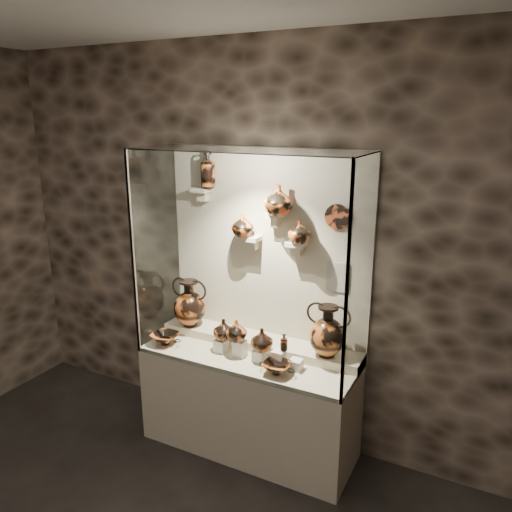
{
  "coord_description": "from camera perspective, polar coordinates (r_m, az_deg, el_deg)",
  "views": [
    {
      "loc": [
        1.66,
        -0.93,
        2.64
      ],
      "look_at": [
        0.06,
        2.18,
        1.64
      ],
      "focal_mm": 35.0,
      "sensor_mm": 36.0,
      "label": 1
    }
  ],
  "objects": [
    {
      "name": "front_tier",
      "position": [
        3.97,
        -0.84,
        -11.37
      ],
      "size": [
        1.68,
        0.58,
        0.03
      ],
      "primitive_type": "cube",
      "color": "beige",
      "rests_on": "plinth"
    },
    {
      "name": "wall_back",
      "position": [
        3.95,
        1.29,
        0.72
      ],
      "size": [
        5.0,
        0.02,
        3.2
      ],
      "primitive_type": "cube",
      "color": "black",
      "rests_on": "ground"
    },
    {
      "name": "jug_c",
      "position": [
        3.79,
        0.69,
        -9.53
      ],
      "size": [
        0.18,
        0.18,
        0.18
      ],
      "primitive_type": "imported",
      "rotation": [
        0.0,
        0.0,
        -0.04
      ],
      "color": "#AB5420",
      "rests_on": "pedestal_c"
    },
    {
      "name": "pedestal_b",
      "position": [
        3.92,
        -1.85,
        -10.48
      ],
      "size": [
        0.09,
        0.09,
        0.13
      ],
      "primitive_type": "cube",
      "color": "silver",
      "rests_on": "front_tier"
    },
    {
      "name": "ovoid_vase_a",
      "position": [
        3.87,
        -1.55,
        3.56
      ],
      "size": [
        0.22,
        0.22,
        0.18
      ],
      "primitive_type": "imported",
      "rotation": [
        0.0,
        0.0,
        -0.31
      ],
      "color": "#C35322",
      "rests_on": "bracket_ca"
    },
    {
      "name": "frame_post_left",
      "position": [
        3.91,
        -13.86,
        0.09
      ],
      "size": [
        0.02,
        0.02,
        1.6
      ],
      "primitive_type": "cube",
      "color": "gray",
      "rests_on": "plinth"
    },
    {
      "name": "ovoid_vase_b",
      "position": [
        3.67,
        2.59,
        6.41
      ],
      "size": [
        0.25,
        0.25,
        0.23
      ],
      "primitive_type": "imported",
      "rotation": [
        0.0,
        0.0,
        -0.18
      ],
      "color": "#C35322",
      "rests_on": "bracket_cb"
    },
    {
      "name": "pedestal_c",
      "position": [
        3.86,
        0.41,
        -11.26
      ],
      "size": [
        0.09,
        0.09,
        0.09
      ],
      "primitive_type": "cube",
      "color": "silver",
      "rests_on": "front_tier"
    },
    {
      "name": "glass_left",
      "position": [
        4.13,
        -11.32,
        1.08
      ],
      "size": [
        0.01,
        0.6,
        1.6
      ],
      "primitive_type": "cube",
      "color": "white",
      "rests_on": "plinth"
    },
    {
      "name": "amphora_left",
      "position": [
        4.25,
        -7.59,
        -5.34
      ],
      "size": [
        0.39,
        0.39,
        0.41
      ],
      "primitive_type": null,
      "rotation": [
        0.0,
        0.0,
        -0.25
      ],
      "color": "#AB5420",
      "rests_on": "rear_tier"
    },
    {
      "name": "bracket_cc",
      "position": [
        3.74,
        4.62,
        1.39
      ],
      "size": [
        0.14,
        0.12,
        0.04
      ],
      "primitive_type": "cube",
      "color": "beige",
      "rests_on": "back_panel"
    },
    {
      "name": "glass_right",
      "position": [
        3.38,
        11.89,
        -2.29
      ],
      "size": [
        0.01,
        0.6,
        1.6
      ],
      "primitive_type": "cube",
      "color": "white",
      "rests_on": "plinth"
    },
    {
      "name": "jug_b",
      "position": [
        3.85,
        -2.23,
        -8.49
      ],
      "size": [
        0.17,
        0.17,
        0.17
      ],
      "primitive_type": "imported",
      "rotation": [
        0.0,
        0.0,
        -0.03
      ],
      "color": "#C35322",
      "rests_on": "pedestal_b"
    },
    {
      "name": "glass_top",
      "position": [
        3.53,
        -0.95,
        12.03
      ],
      "size": [
        1.7,
        0.6,
        0.01
      ],
      "primitive_type": "cube",
      "color": "white",
      "rests_on": "back_panel"
    },
    {
      "name": "pedestal_d",
      "position": [
        3.79,
        2.61,
        -11.56
      ],
      "size": [
        0.09,
        0.09,
        0.12
      ],
      "primitive_type": "cube",
      "color": "silver",
      "rests_on": "front_tier"
    },
    {
      "name": "ovoid_vase_c",
      "position": [
        3.67,
        4.99,
        2.8
      ],
      "size": [
        0.22,
        0.22,
        0.18
      ],
      "primitive_type": "imported",
      "rotation": [
        0.0,
        0.0,
        0.43
      ],
      "color": "#C35322",
      "rests_on": "bracket_cc"
    },
    {
      "name": "lekythos_small",
      "position": [
        3.73,
        3.24,
        -9.73
      ],
      "size": [
        0.08,
        0.08,
        0.15
      ],
      "primitive_type": null,
      "rotation": [
        0.0,
        0.0,
        0.29
      ],
      "color": "#C35322",
      "rests_on": "pedestal_d"
    },
    {
      "name": "bracket_ca",
      "position": [
        3.9,
        -0.54,
        2.04
      ],
      "size": [
        0.14,
        0.12,
        0.04
      ],
      "primitive_type": "cube",
      "color": "beige",
      "rests_on": "back_panel"
    },
    {
      "name": "rear_tier",
      "position": [
        4.09,
        0.32,
        -9.94
      ],
      "size": [
        1.7,
        0.25,
        0.1
      ],
      "primitive_type": "cube",
      "color": "beige",
      "rests_on": "plinth"
    },
    {
      "name": "wall_plate",
      "position": [
        3.64,
        9.27,
        4.46
      ],
      "size": [
        0.19,
        0.02,
        0.19
      ],
      "primitive_type": "cylinder",
      "rotation": [
        1.57,
        0.0,
        0.0
      ],
      "color": "#AE4722",
      "rests_on": "back_panel"
    },
    {
      "name": "bracket_ul",
      "position": [
        4.06,
        -6.24,
        7.53
      ],
      "size": [
        0.14,
        0.12,
        0.04
      ],
      "primitive_type": "cube",
      "color": "beige",
      "rests_on": "back_panel"
    },
    {
      "name": "amphora_right",
      "position": [
        3.75,
        8.18,
        -8.47
      ],
      "size": [
        0.36,
        0.36,
        0.4
      ],
      "primitive_type": null,
      "rotation": [
        0.0,
        0.0,
        -0.14
      ],
      "color": "#AB5420",
      "rests_on": "rear_tier"
    },
    {
      "name": "plinth",
      "position": [
        4.18,
        -0.82,
        -16.43
      ],
      "size": [
        1.7,
        0.6,
        0.8
      ],
      "primitive_type": "cube",
      "color": "beige",
      "rests_on": "floor"
    },
    {
      "name": "pedestal_e",
      "position": [
        3.75,
        4.6,
        -12.25
      ],
      "size": [
        0.09,
        0.09,
        0.08
      ],
      "primitive_type": "cube",
      "color": "silver",
      "rests_on": "front_tier"
    },
    {
      "name": "glass_front",
      "position": [
        3.43,
        -3.21,
        -1.69
      ],
      "size": [
        1.7,
        0.01,
        1.6
      ],
      "primitive_type": "cube",
      "color": "white",
      "rests_on": "plinth"
    },
    {
      "name": "frame_post_right",
      "position": [
        3.12,
        10.34,
        -3.78
      ],
      "size": [
        0.02,
        0.02,
        1.6
      ],
      "primitive_type": "cube",
      "color": "gray",
      "rests_on": "plinth"
    },
    {
      "name": "kylix_left",
      "position": [
        4.17,
        -10.34,
        -9.17
      ],
      "size": [
        0.35,
        0.33,
        0.11
      ],
      "primitive_type": null,
      "rotation": [
        0.0,
        0.0,
        0.41
      ],
      "color": "#C35322",
      "rests_on": "front_tier"
    },
    {
      "name": "lekythos_tall",
      "position": [
        3.98,
        -5.5,
        9.94
      ],
      "size": [
        0.13,
        0.13,
        0.32
      ],
      "primitive_type": null,
      "rotation": [
        0.0,
        0.0,
        -0.02
      ],
      "color": "#AB5420",
      "rests_on": "bracket_ul"
    },
    {
      "name": "kylix_right",
      "position": [
        3.68,
        2.42,
        -12.56
      ],
      "size": [
        0.3,
        0.27,
        0.11
      ],
      "primitive_type": null,
      "rotation": [
        0.0,
        0.0,
        0.21
      ],
      "color": "#AB5420",
      "rests_on": "front_tier"
    },
    {
      "name": "bracket_cb",
      "position": [
        3.77,
        2.16,
        4.66
      ],
      "size": [
        0.1,
        0.12,
        0.04
      ],
      "primitive_type": "cube",
      "color": "beige",
      "rests_on": "back_panel"
    },
    {
      "name": "info_placard",
      "position": [
        3.76,
        9.3,
        -2.4
      ],
      "size": [
        0.17,
        0.01,
        0.22
      ],
      "primitive_type": "cube",
      "color": "beige",
      "rests_on": "back_panel"
    },
    {
      "name": "jug_a",
      "position": [
        3.94,
        -3.7,
        -8.38
      ],
      "size": [
        0.21,
        0.21,
        0.17
      ],
      "primitive_type": "imported",
      "rotation": [
        0.0,
        0.0,
        0.35
      ],
      "color": "#AB5420",
      "rests_on": "pedestal_a"
    },
    {
      "name": "back_panel",
      "position": [
        3.95,
        1.26,
        0.71
      ],
      "size": [
        1.7,
        0.03,
        1.6
      ],
      "primitive_type": "cube",
      "color": "beige",
      "rests_on": "plinth"
    },
    {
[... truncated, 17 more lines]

